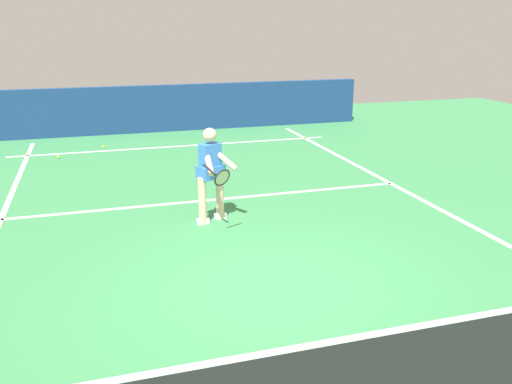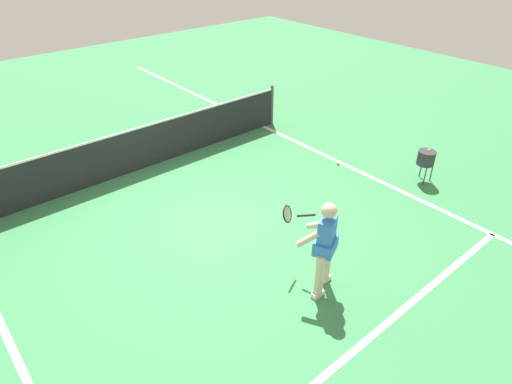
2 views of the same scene
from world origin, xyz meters
TOP-DOWN VIEW (x-y plane):
  - ground_plane at (0.00, 0.00)m, footprint 28.10×28.10m
  - court_back_wall at (0.00, -10.51)m, footprint 12.29×0.24m
  - baseline_marking at (0.00, -8.31)m, footprint 8.29×0.10m
  - service_line_marking at (0.00, -3.63)m, footprint 7.29×0.10m
  - court_net at (0.00, 2.63)m, footprint 7.97×0.08m
  - tennis_player at (0.29, -2.53)m, footprint 0.68×1.12m
  - tennis_ball_near at (1.83, -8.68)m, footprint 0.07×0.07m
  - tennis_ball_mid at (2.91, -7.83)m, footprint 0.07×0.07m

SIDE VIEW (x-z plane):
  - ground_plane at x=0.00m, z-range 0.00..0.00m
  - baseline_marking at x=0.00m, z-range 0.00..0.01m
  - service_line_marking at x=0.00m, z-range 0.00..0.01m
  - tennis_ball_near at x=1.83m, z-range 0.00..0.07m
  - tennis_ball_mid at x=2.91m, z-range 0.00..0.07m
  - court_net at x=0.00m, z-range -0.03..1.04m
  - court_back_wall at x=0.00m, z-range 0.00..1.37m
  - tennis_player at x=0.29m, z-range 0.07..1.62m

